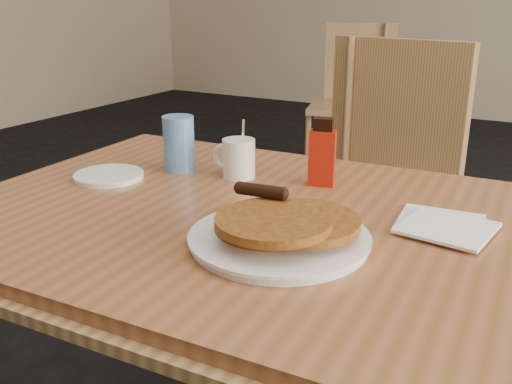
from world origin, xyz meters
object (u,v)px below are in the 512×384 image
Objects in this scene: syrup_bottle at (322,154)px; pancake_plate at (280,231)px; chair_main_far at (382,175)px; coffee_mug at (238,158)px; chair_wall_extra at (353,87)px; blue_tumbler at (179,143)px; main_table at (275,234)px.

pancake_plate is at bearing -93.94° from syrup_bottle.
chair_main_far is at bearing 77.14° from syrup_bottle.
coffee_mug reaches higher than pancake_plate.
chair_wall_extra reaches higher than syrup_bottle.
blue_tumbler is (0.43, -2.43, 0.23)m from chair_wall_extra.
chair_wall_extra is at bearing 96.59° from coffee_mug.
chair_main_far reaches higher than syrup_bottle.
main_table is 2.70m from chair_wall_extra.
main_table is at bearing -105.69° from syrup_bottle.
pancake_plate is 0.34m from syrup_bottle.
coffee_mug is at bearing 177.46° from syrup_bottle.
pancake_plate is at bearing -86.98° from chair_wall_extra.
syrup_bottle reaches higher than coffee_mug.
coffee_mug is at bearing 137.27° from main_table.
chair_main_far is at bearing 66.84° from coffee_mug.
chair_wall_extra is at bearing 106.79° from main_table.
pancake_plate is 2.05× the size of syrup_bottle.
chair_main_far is 1.96m from chair_wall_extra.
main_table is 0.25m from syrup_bottle.
syrup_bottle reaches higher than main_table.
blue_tumbler is at bearing 155.64° from main_table.
syrup_bottle is at bearing 5.45° from coffee_mug.
coffee_mug is 1.07× the size of blue_tumbler.
syrup_bottle is 0.35m from blue_tumbler.
main_table is 9.02× the size of syrup_bottle.
chair_main_far is 0.65m from coffee_mug.
blue_tumbler is (-0.35, -0.06, -0.00)m from syrup_bottle.
pancake_plate is 2.19× the size of coffee_mug.
chair_main_far is (-0.02, 0.77, -0.09)m from main_table.
pancake_plate is (0.07, -0.12, 0.06)m from main_table.
pancake_plate is at bearing -33.31° from blue_tumbler.
blue_tumbler is at bearing -179.55° from coffee_mug.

